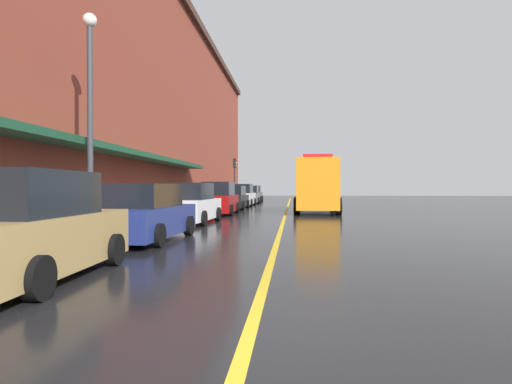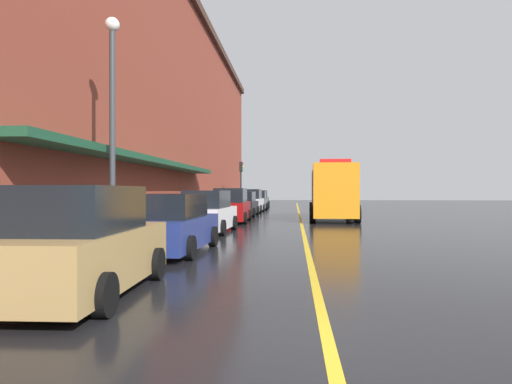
{
  "view_description": "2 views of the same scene",
  "coord_description": "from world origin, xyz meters",
  "px_view_note": "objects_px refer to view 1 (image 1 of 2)",
  "views": [
    {
      "loc": [
        0.47,
        -4.23,
        1.57
      ],
      "look_at": [
        -2.47,
        29.19,
        1.23
      ],
      "focal_mm": 29.97,
      "sensor_mm": 36.0,
      "label": 1
    },
    {
      "loc": [
        -0.4,
        -4.84,
        1.78
      ],
      "look_at": [
        -2.95,
        25.9,
        1.68
      ],
      "focal_mm": 32.18,
      "sensor_mm": 36.0,
      "label": 2
    }
  ],
  "objects_px": {
    "parking_meter_0": "(230,193)",
    "parked_car_2": "(191,204)",
    "parked_car_0": "(30,229)",
    "traffic_light_near": "(235,172)",
    "street_lamp_left": "(90,98)",
    "parked_car_1": "(146,214)",
    "parked_car_5": "(242,196)",
    "parked_car_4": "(233,198)",
    "parked_car_3": "(219,199)",
    "utility_truck": "(316,186)",
    "parking_meter_2": "(64,208)",
    "parked_car_7": "(254,194)",
    "parked_car_6": "(250,195)"
  },
  "relations": [
    {
      "from": "parking_meter_0",
      "to": "parked_car_6",
      "type": "bearing_deg",
      "value": 67.93
    },
    {
      "from": "parked_car_5",
      "to": "street_lamp_left",
      "type": "bearing_deg",
      "value": 175.98
    },
    {
      "from": "parked_car_6",
      "to": "utility_truck",
      "type": "relative_size",
      "value": 0.62
    },
    {
      "from": "parking_meter_0",
      "to": "parking_meter_2",
      "type": "bearing_deg",
      "value": -90.0
    },
    {
      "from": "parked_car_1",
      "to": "parked_car_5",
      "type": "xyz_separation_m",
      "value": [
        -0.01,
        24.24,
        0.08
      ]
    },
    {
      "from": "parked_car_5",
      "to": "utility_truck",
      "type": "xyz_separation_m",
      "value": [
        5.84,
        -9.01,
        0.79
      ]
    },
    {
      "from": "utility_truck",
      "to": "parking_meter_2",
      "type": "xyz_separation_m",
      "value": [
        -7.28,
        -17.15,
        -0.6
      ]
    },
    {
      "from": "parked_car_4",
      "to": "parked_car_5",
      "type": "bearing_deg",
      "value": 0.71
    },
    {
      "from": "parked_car_5",
      "to": "parked_car_6",
      "type": "height_order",
      "value": "parked_car_5"
    },
    {
      "from": "parked_car_3",
      "to": "utility_truck",
      "type": "bearing_deg",
      "value": -65.89
    },
    {
      "from": "traffic_light_near",
      "to": "parked_car_4",
      "type": "bearing_deg",
      "value": -82.67
    },
    {
      "from": "parked_car_1",
      "to": "parked_car_7",
      "type": "xyz_separation_m",
      "value": [
        -0.13,
        35.71,
        0.05
      ]
    },
    {
      "from": "street_lamp_left",
      "to": "parked_car_1",
      "type": "bearing_deg",
      "value": -19.09
    },
    {
      "from": "traffic_light_near",
      "to": "parked_car_0",
      "type": "bearing_deg",
      "value": -87.88
    },
    {
      "from": "parking_meter_0",
      "to": "parked_car_2",
      "type": "bearing_deg",
      "value": -86.24
    },
    {
      "from": "parked_car_3",
      "to": "parked_car_7",
      "type": "bearing_deg",
      "value": -0.31
    },
    {
      "from": "parked_car_4",
      "to": "utility_truck",
      "type": "relative_size",
      "value": 0.57
    },
    {
      "from": "parked_car_2",
      "to": "parked_car_0",
      "type": "bearing_deg",
      "value": -177.83
    },
    {
      "from": "parked_car_7",
      "to": "parking_meter_2",
      "type": "xyz_separation_m",
      "value": [
        -1.32,
        -37.64,
        0.22
      ]
    },
    {
      "from": "parked_car_5",
      "to": "traffic_light_near",
      "type": "bearing_deg",
      "value": 16.15
    },
    {
      "from": "parked_car_5",
      "to": "parked_car_2",
      "type": "bearing_deg",
      "value": -179.44
    },
    {
      "from": "parked_car_1",
      "to": "utility_truck",
      "type": "relative_size",
      "value": 0.6
    },
    {
      "from": "parked_car_1",
      "to": "parking_meter_2",
      "type": "height_order",
      "value": "parked_car_1"
    },
    {
      "from": "parked_car_4",
      "to": "traffic_light_near",
      "type": "xyz_separation_m",
      "value": [
        -1.34,
        10.44,
        2.36
      ]
    },
    {
      "from": "parked_car_5",
      "to": "parked_car_3",
      "type": "bearing_deg",
      "value": -179.02
    },
    {
      "from": "parked_car_0",
      "to": "traffic_light_near",
      "type": "xyz_separation_m",
      "value": [
        -1.29,
        34.72,
        2.29
      ]
    },
    {
      "from": "parked_car_3",
      "to": "parked_car_5",
      "type": "height_order",
      "value": "parked_car_3"
    },
    {
      "from": "parked_car_4",
      "to": "parked_car_1",
      "type": "bearing_deg",
      "value": -178.81
    },
    {
      "from": "parking_meter_2",
      "to": "street_lamp_left",
      "type": "relative_size",
      "value": 0.19
    },
    {
      "from": "parked_car_6",
      "to": "parking_meter_0",
      "type": "distance_m",
      "value": 3.95
    },
    {
      "from": "utility_truck",
      "to": "parked_car_6",
      "type": "bearing_deg",
      "value": -156.93
    },
    {
      "from": "parked_car_7",
      "to": "parking_meter_0",
      "type": "xyz_separation_m",
      "value": [
        -1.32,
        -9.4,
        0.22
      ]
    },
    {
      "from": "parked_car_7",
      "to": "utility_truck",
      "type": "relative_size",
      "value": 0.55
    },
    {
      "from": "utility_truck",
      "to": "street_lamp_left",
      "type": "xyz_separation_m",
      "value": [
        -7.88,
        -14.52,
        2.74
      ]
    },
    {
      "from": "parked_car_6",
      "to": "utility_truck",
      "type": "bearing_deg",
      "value": -159.49
    },
    {
      "from": "parked_car_2",
      "to": "traffic_light_near",
      "type": "height_order",
      "value": "traffic_light_near"
    },
    {
      "from": "parking_meter_0",
      "to": "street_lamp_left",
      "type": "bearing_deg",
      "value": -91.34
    },
    {
      "from": "parked_car_1",
      "to": "parked_car_5",
      "type": "height_order",
      "value": "parked_car_5"
    },
    {
      "from": "parked_car_1",
      "to": "parked_car_5",
      "type": "bearing_deg",
      "value": 1.64
    },
    {
      "from": "parked_car_6",
      "to": "traffic_light_near",
      "type": "distance_m",
      "value": 2.82
    },
    {
      "from": "parked_car_5",
      "to": "parked_car_0",
      "type": "bearing_deg",
      "value": -179.24
    },
    {
      "from": "parked_car_1",
      "to": "parked_car_6",
      "type": "height_order",
      "value": "parked_car_6"
    },
    {
      "from": "parking_meter_0",
      "to": "parked_car_5",
      "type": "bearing_deg",
      "value": -55.26
    },
    {
      "from": "parked_car_3",
      "to": "parked_car_5",
      "type": "relative_size",
      "value": 1.02
    },
    {
      "from": "street_lamp_left",
      "to": "traffic_light_near",
      "type": "distance_m",
      "value": 28.62
    },
    {
      "from": "parking_meter_2",
      "to": "street_lamp_left",
      "type": "bearing_deg",
      "value": 102.83
    },
    {
      "from": "parked_car_2",
      "to": "parked_car_3",
      "type": "xyz_separation_m",
      "value": [
        0.13,
        6.32,
        0.05
      ]
    },
    {
      "from": "parked_car_0",
      "to": "parking_meter_0",
      "type": "xyz_separation_m",
      "value": [
        -1.35,
        31.74,
        0.2
      ]
    },
    {
      "from": "parked_car_2",
      "to": "parked_car_6",
      "type": "relative_size",
      "value": 0.93
    },
    {
      "from": "parked_car_1",
      "to": "parked_car_4",
      "type": "xyz_separation_m",
      "value": [
        -0.04,
        18.85,
        0.01
      ]
    }
  ]
}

